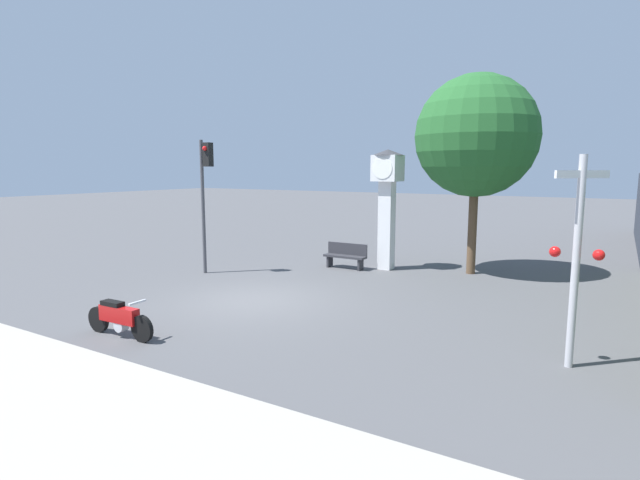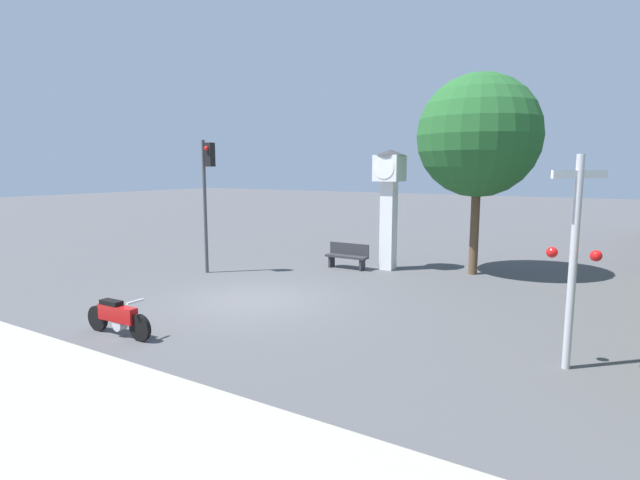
{
  "view_description": "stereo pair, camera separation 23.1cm",
  "coord_description": "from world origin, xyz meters",
  "views": [
    {
      "loc": [
        8.53,
        -10.61,
        3.63
      ],
      "look_at": [
        1.25,
        1.49,
        1.61
      ],
      "focal_mm": 28.0,
      "sensor_mm": 36.0,
      "label": 1
    },
    {
      "loc": [
        8.73,
        -10.49,
        3.63
      ],
      "look_at": [
        1.25,
        1.49,
        1.61
      ],
      "focal_mm": 28.0,
      "sensor_mm": 36.0,
      "label": 2
    }
  ],
  "objects": [
    {
      "name": "ground_plane",
      "position": [
        0.0,
        0.0,
        0.0
      ],
      "size": [
        120.0,
        120.0,
        0.0
      ],
      "primitive_type": "plane",
      "color": "#4C4C4F"
    },
    {
      "name": "motorcycle",
      "position": [
        -0.6,
        -3.89,
        0.42
      ],
      "size": [
        1.97,
        0.43,
        0.87
      ],
      "rotation": [
        0.0,
        0.0,
        0.03
      ],
      "color": "black",
      "rests_on": "ground_plane"
    },
    {
      "name": "clock_tower",
      "position": [
        1.37,
        5.97,
        2.87
      ],
      "size": [
        1.11,
        1.11,
        4.31
      ],
      "color": "white",
      "rests_on": "ground_plane"
    },
    {
      "name": "traffic_light",
      "position": [
        -3.67,
        2.05,
        3.15
      ],
      "size": [
        0.5,
        0.35,
        4.61
      ],
      "color": "#47474C",
      "rests_on": "ground_plane"
    },
    {
      "name": "railroad_crossing_signal",
      "position": [
        7.94,
        -0.7,
        2.12
      ],
      "size": [
        0.9,
        0.82,
        3.89
      ],
      "color": "#B7B7BC",
      "rests_on": "ground_plane"
    },
    {
      "name": "street_tree",
      "position": [
        4.23,
        6.77,
        4.72
      ],
      "size": [
        4.12,
        4.12,
        6.79
      ],
      "color": "brown",
      "rests_on": "ground_plane"
    },
    {
      "name": "bench",
      "position": [
        0.04,
        5.34,
        0.49
      ],
      "size": [
        1.6,
        0.44,
        0.92
      ],
      "color": "#2D2D33",
      "rests_on": "ground_plane"
    }
  ]
}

